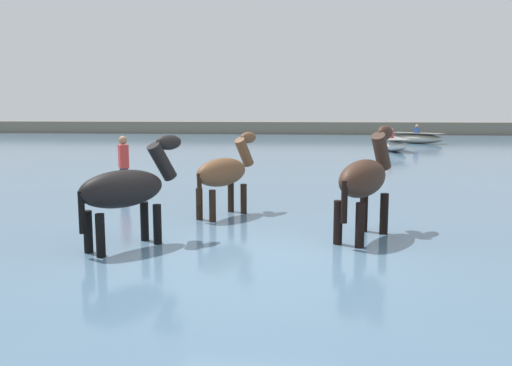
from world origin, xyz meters
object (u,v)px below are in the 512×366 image
object	(u,v)px
horse_lead_dark_bay	(365,181)
boat_mid_outer	(392,144)
person_spectator_far	(124,168)
boat_distant_east	(417,138)
horse_trailing_bay	(224,174)
horse_flank_black	(127,191)

from	to	relation	value
horse_lead_dark_bay	boat_mid_outer	size ratio (longest dim) A/B	0.59
boat_mid_outer	person_spectator_far	world-z (taller)	person_spectator_far
boat_mid_outer	boat_distant_east	size ratio (longest dim) A/B	1.09
horse_trailing_bay	boat_mid_outer	bearing A→B (deg)	71.39
horse_flank_black	boat_mid_outer	distance (m)	19.44
boat_distant_east	person_spectator_far	size ratio (longest dim) A/B	1.91
horse_lead_dark_bay	boat_distant_east	distance (m)	23.80
horse_flank_black	person_spectator_far	xyz separation A→B (m)	(-1.84, 4.85, -0.24)
horse_lead_dark_bay	boat_distant_east	size ratio (longest dim) A/B	0.64
horse_lead_dark_bay	person_spectator_far	bearing A→B (deg)	142.77
person_spectator_far	boat_mid_outer	bearing A→B (deg)	58.64
horse_trailing_bay	horse_flank_black	size ratio (longest dim) A/B	0.97
horse_lead_dark_bay	boat_mid_outer	bearing A→B (deg)	80.14
horse_flank_black	boat_distant_east	distance (m)	25.62
horse_flank_black	boat_mid_outer	size ratio (longest dim) A/B	0.55
horse_lead_dark_bay	boat_distant_east	xyz separation A→B (m)	(5.31, 23.19, -0.56)
horse_flank_black	person_spectator_far	bearing A→B (deg)	110.74
horse_trailing_bay	horse_lead_dark_bay	bearing A→B (deg)	-30.73
boat_distant_east	person_spectator_far	bearing A→B (deg)	-118.63
boat_mid_outer	boat_distant_east	world-z (taller)	boat_distant_east
person_spectator_far	horse_lead_dark_bay	bearing A→B (deg)	-37.23
boat_mid_outer	person_spectator_far	xyz separation A→B (m)	(-8.23, -13.50, 0.25)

